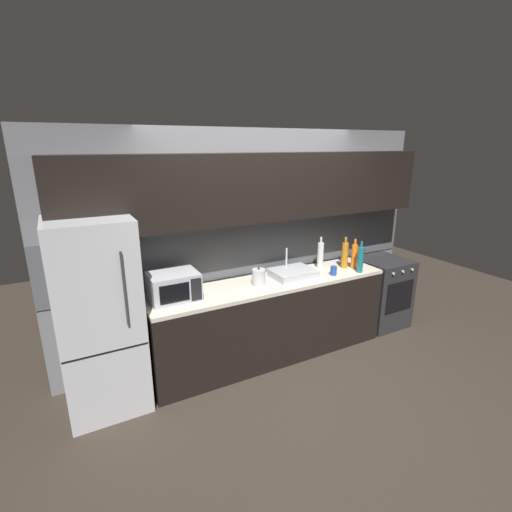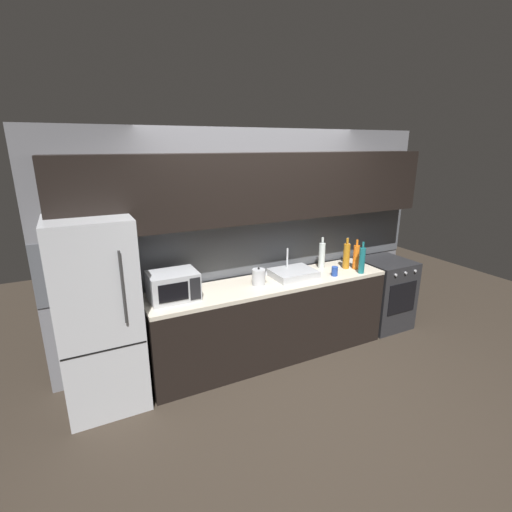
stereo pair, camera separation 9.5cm
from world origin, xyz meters
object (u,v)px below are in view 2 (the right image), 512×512
wine_bottle_amber (346,256)px  wine_bottle_white (347,253)px  oven_range (384,293)px  wine_bottle_orange (356,257)px  wine_bottle_teal (362,260)px  kettle (259,277)px  microwave (173,286)px  wine_bottle_clear (322,255)px  mug_blue (335,271)px  refrigerator (99,315)px

wine_bottle_amber → wine_bottle_white: size_ratio=1.14×
oven_range → wine_bottle_orange: (-0.59, -0.06, 0.60)m
wine_bottle_amber → wine_bottle_orange: size_ratio=1.03×
wine_bottle_teal → wine_bottle_amber: bearing=101.2°
oven_range → kettle: 1.94m
microwave → wine_bottle_clear: size_ratio=1.22×
mug_blue → wine_bottle_amber: bearing=28.1°
wine_bottle_clear → wine_bottle_amber: size_ratio=1.02×
refrigerator → wine_bottle_orange: bearing=-1.3°
wine_bottle_teal → wine_bottle_orange: (0.05, 0.15, -0.01)m
mug_blue → wine_bottle_white: bearing=35.7°
wine_bottle_amber → wine_bottle_orange: (0.09, -0.07, -0.01)m
refrigerator → mug_blue: bearing=-3.6°
microwave → mug_blue: size_ratio=4.33×
wine_bottle_white → mug_blue: (-0.43, -0.31, -0.08)m
refrigerator → wine_bottle_orange: refrigerator is taller
kettle → wine_bottle_teal: size_ratio=0.53×
kettle → wine_bottle_orange: 1.28m
oven_range → refrigerator: bearing=180.0°
kettle → wine_bottle_clear: (0.93, 0.16, 0.07)m
refrigerator → wine_bottle_clear: size_ratio=4.68×
wine_bottle_white → wine_bottle_teal: bearing=-104.1°
mug_blue → refrigerator: bearing=176.4°
wine_bottle_teal → wine_bottle_orange: bearing=73.3°
refrigerator → kettle: size_ratio=8.98×
oven_range → microwave: bearing=179.6°
wine_bottle_clear → microwave: bearing=-176.0°
microwave → wine_bottle_teal: (2.13, -0.24, 0.02)m
microwave → kettle: 0.91m
mug_blue → kettle: bearing=171.2°
wine_bottle_clear → oven_range: bearing=-9.0°
wine_bottle_teal → wine_bottle_amber: (-0.04, 0.22, -0.00)m
kettle → mug_blue: 0.91m
wine_bottle_teal → wine_bottle_orange: 0.16m
wine_bottle_clear → wine_bottle_orange: 0.40m
wine_bottle_teal → wine_bottle_orange: wine_bottle_teal is taller
wine_bottle_clear → wine_bottle_orange: wine_bottle_clear is taller
microwave → wine_bottle_clear: wine_bottle_clear is taller
wine_bottle_clear → mug_blue: size_ratio=3.54×
wine_bottle_amber → wine_bottle_white: (0.14, 0.15, -0.02)m
microwave → wine_bottle_white: wine_bottle_white is taller
kettle → oven_range: bearing=0.4°
microwave → wine_bottle_teal: 2.15m
microwave → mug_blue: (1.80, -0.17, -0.08)m
microwave → wine_bottle_teal: wine_bottle_teal is taller
wine_bottle_clear → wine_bottle_orange: (0.34, -0.21, -0.01)m
refrigerator → microwave: bearing=1.6°
refrigerator → wine_bottle_amber: refrigerator is taller
oven_range → wine_bottle_orange: 0.84m
wine_bottle_amber → mug_blue: size_ratio=3.49×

